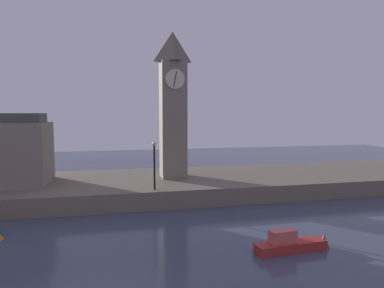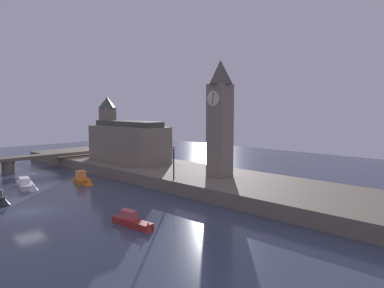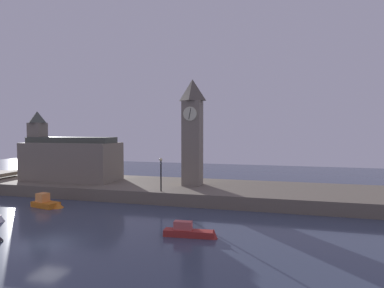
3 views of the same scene
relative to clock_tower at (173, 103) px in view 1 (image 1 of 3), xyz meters
The scene contains 4 objects.
far_embankment 10.10m from the clock_tower, behind, with size 70.00×12.00×1.50m, color #6B6051.
clock_tower is the anchor object (origin of this frame).
streetlamp 7.47m from the clock_tower, 114.93° to the right, with size 0.36×0.36×3.93m.
boat_dinghy_red 18.34m from the clock_tower, 75.04° to the right, with size 4.65×1.27×1.47m.
Camera 1 is at (0.61, -12.70, 7.71)m, focal length 32.47 mm.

